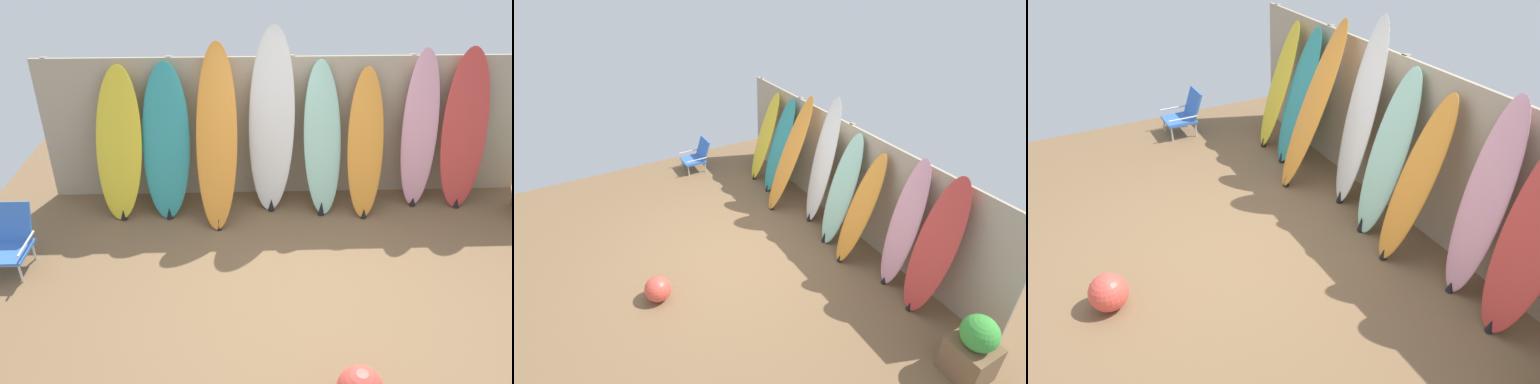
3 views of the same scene
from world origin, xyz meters
The scene contains 12 objects.
ground centered at (0.00, 0.00, 0.00)m, with size 7.68×7.68×0.00m, color brown.
fence_back centered at (0.00, 2.01, 0.90)m, with size 6.08×0.11×1.80m.
surfboard_yellow_0 centered at (-2.05, 1.61, 0.87)m, with size 0.63×0.69×1.77m.
surfboard_teal_1 centered at (-1.49, 1.61, 0.89)m, with size 0.61×0.65×1.80m.
surfboard_orange_2 centered at (-0.89, 1.47, 1.00)m, with size 0.51×0.88×2.03m.
surfboard_white_3 centered at (-0.25, 1.70, 1.08)m, with size 0.59×0.54×2.19m.
surfboard_seafoam_4 centered at (0.36, 1.64, 0.89)m, with size 0.53×0.67×1.80m.
surfboard_orange_5 centered at (0.87, 1.58, 0.85)m, with size 0.46×0.70×1.72m.
surfboard_pink_6 centered at (1.55, 1.73, 0.95)m, with size 0.44×0.43×1.93m.
surfboard_red_7 centered at (2.09, 1.70, 0.96)m, with size 0.57×0.50×1.93m.
beach_chair centered at (-3.06, 0.52, 0.33)m, with size 0.50×0.55×0.65m.
beach_ball centered at (0.25, -1.32, 0.18)m, with size 0.35×0.35×0.35m, color #E54C3F.
Camera 3 is at (3.93, -1.50, 3.30)m, focal length 35.00 mm.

